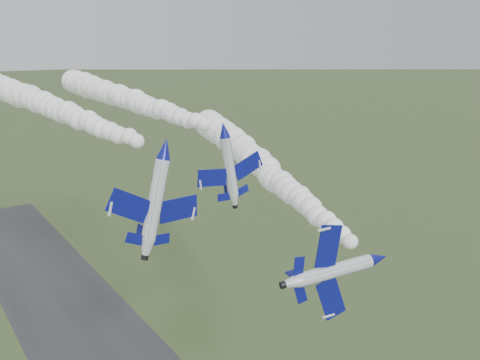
% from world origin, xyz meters
% --- Properties ---
extents(jet_lead, '(5.53, 12.60, 10.43)m').
position_xyz_m(jet_lead, '(13.96, -0.68, 35.66)').
color(jet_lead, silver).
extents(smoke_trail_jet_lead, '(19.56, 62.35, 5.87)m').
position_xyz_m(smoke_trail_jet_lead, '(22.10, 32.33, 38.36)').
color(smoke_trail_jet_lead, white).
extents(jet_pair_left, '(11.80, 14.50, 4.39)m').
position_xyz_m(jet_pair_left, '(-1.58, 18.14, 46.21)').
color(jet_pair_left, silver).
extents(smoke_trail_jet_pair_left, '(12.03, 66.10, 5.15)m').
position_xyz_m(smoke_trail_jet_pair_left, '(-5.98, 54.69, 48.08)').
color(smoke_trail_jet_pair_left, white).
extents(jet_pair_right, '(9.38, 11.42, 3.05)m').
position_xyz_m(jet_pair_right, '(6.50, 18.36, 47.62)').
color(jet_pair_right, silver).
extents(smoke_trail_jet_pair_right, '(5.71, 63.23, 5.02)m').
position_xyz_m(smoke_trail_jet_pair_right, '(7.18, 52.52, 48.44)').
color(smoke_trail_jet_pair_right, white).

